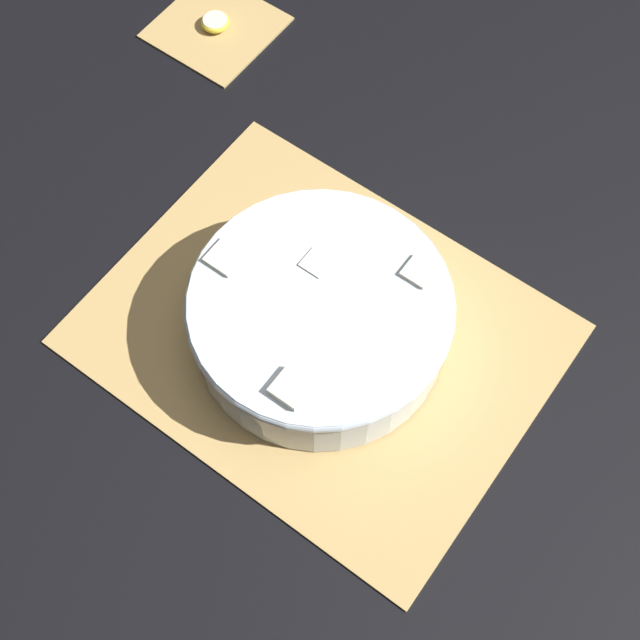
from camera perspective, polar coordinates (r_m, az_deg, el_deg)
ground_plane at (r=0.92m, az=0.00°, el=-0.96°), size 6.00×6.00×0.00m
bamboo_mat_center at (r=0.92m, az=0.00°, el=-0.88°), size 0.45×0.35×0.01m
coaster_mat_far_left at (r=1.17m, az=-6.68°, el=18.16°), size 0.14×0.14×0.01m
fruit_salad_bowl at (r=0.88m, az=-0.02°, el=0.35°), size 0.26×0.26×0.08m
banana_coin_single at (r=1.17m, az=-6.72°, el=18.42°), size 0.04×0.04×0.01m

